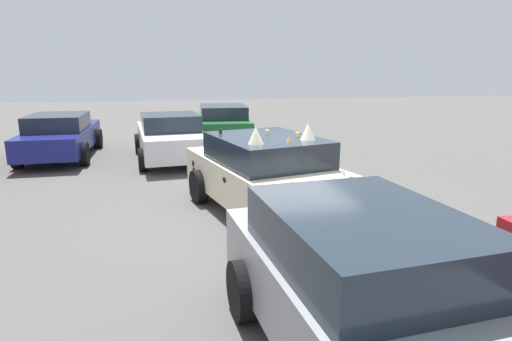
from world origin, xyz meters
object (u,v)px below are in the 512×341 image
at_px(art_car_decorated, 271,177).
at_px(parked_sedan_near_right, 381,305).
at_px(parked_sedan_far_left, 223,122).
at_px(parked_sedan_row_back_center, 170,137).
at_px(parked_sedan_near_left, 61,135).

distance_m(art_car_decorated, parked_sedan_near_right, 4.43).
height_order(parked_sedan_far_left, parked_sedan_near_right, parked_sedan_near_right).
bearing_deg(parked_sedan_near_right, parked_sedan_far_left, 173.57).
bearing_deg(parked_sedan_row_back_center, parked_sedan_far_left, -37.31).
bearing_deg(art_car_decorated, parked_sedan_near_right, -15.35).
height_order(parked_sedan_near_left, parked_sedan_near_right, parked_sedan_near_right).
bearing_deg(parked_sedan_near_left, parked_sedan_near_right, -156.22).
xyz_separation_m(art_car_decorated, parked_sedan_near_left, (6.55, 5.03, -0.07)).
relative_size(art_car_decorated, parked_sedan_near_left, 1.09).
xyz_separation_m(art_car_decorated, parked_sedan_far_left, (8.74, -0.26, -0.06)).
distance_m(parked_sedan_row_back_center, parked_sedan_far_left, 3.78).
xyz_separation_m(parked_sedan_near_left, parked_sedan_near_right, (-10.98, -4.91, 0.06)).
bearing_deg(parked_sedan_far_left, parked_sedan_near_right, -178.53).
xyz_separation_m(parked_sedan_far_left, parked_sedan_near_right, (-13.17, 0.38, 0.05)).
distance_m(art_car_decorated, parked_sedan_far_left, 8.75).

